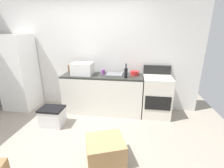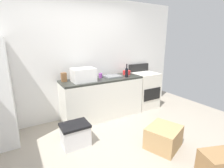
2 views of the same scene
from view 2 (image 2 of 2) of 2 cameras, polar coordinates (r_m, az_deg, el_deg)
The scene contains 13 objects.
ground_plane at distance 2.97m, azimuth 2.58°, elevation -20.82°, with size 6.00×6.00×0.00m, color #9E9384.
wall_back at distance 3.83m, azimuth -9.92°, elevation 8.25°, with size 5.00×0.10×2.60m, color silver.
kitchen_counter at distance 3.82m, azimuth -3.27°, elevation -4.68°, with size 1.80×0.60×0.90m.
stove_oven at distance 4.47m, azimuth 10.78°, elevation -1.77°, with size 0.60×0.61×1.10m.
microwave at distance 3.45m, azimuth -9.67°, elevation 3.09°, with size 0.46×0.34×0.27m, color white.
sink_basin at distance 3.84m, azimuth 0.13°, elevation 2.65°, with size 0.36×0.32×0.03m, color slate.
wine_bottle at distance 3.81m, azimuth 4.96°, elevation 3.96°, with size 0.07×0.07×0.30m.
coffee_mug at distance 3.76m, azimuth -3.91°, elevation 2.91°, with size 0.08×0.08×0.10m, color purple.
knife_block at distance 3.53m, azimuth -15.99°, elevation 2.22°, with size 0.10×0.10×0.18m, color brown.
mixing_bowl at distance 4.13m, azimuth 4.98°, elevation 3.91°, with size 0.19×0.19×0.09m, color red.
cardboard_box_large at distance 2.78m, azimuth 32.30°, elevation -22.10°, with size 0.43×0.32×0.32m, color olive.
cardboard_box_small at distance 3.02m, azimuth 17.04°, elevation -16.78°, with size 0.53×0.47×0.35m, color tan.
storage_bin at distance 3.00m, azimuth -12.33°, elevation -16.31°, with size 0.46×0.36×0.38m.
Camera 2 is at (-1.31, -2.02, 1.73)m, focal length 27.01 mm.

